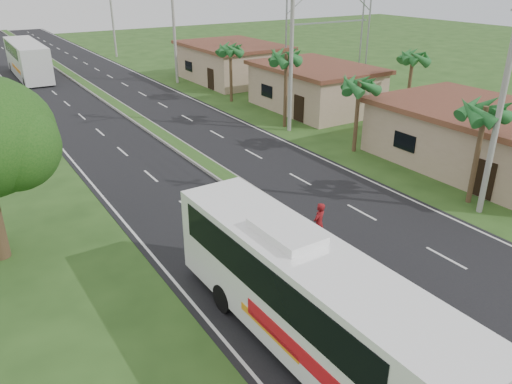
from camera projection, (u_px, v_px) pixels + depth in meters
ground at (385, 284)px, 18.91m from camera, size 180.00×180.00×0.00m
road_asphalt at (172, 143)px, 34.32m from camera, size 14.00×160.00×0.02m
median_strip at (172, 141)px, 34.28m from camera, size 1.20×160.00×0.18m
lane_edge_left at (72, 161)px, 31.05m from camera, size 0.12×160.00×0.01m
lane_edge_right at (254, 128)px, 37.60m from camera, size 0.12×160.00×0.01m
shop_near at (483, 137)px, 29.65m from camera, size 8.60×12.60×3.52m
shop_mid at (315, 87)px, 41.94m from camera, size 7.60×10.60×3.67m
shop_far at (232, 62)px, 52.70m from camera, size 8.60×11.60×3.82m
palm_verge_a at (485, 112)px, 23.68m from camera, size 2.40×2.40×5.45m
palm_verge_b at (359, 85)px, 30.97m from camera, size 2.40×2.40×5.05m
palm_verge_c at (286, 58)px, 35.75m from camera, size 2.40×2.40×5.85m
palm_verge_d at (230, 49)px, 43.17m from camera, size 2.40×2.40×5.25m
palm_behind_shop at (413, 57)px, 37.00m from camera, size 2.40×2.40×5.65m
utility_pole_a at (502, 98)px, 22.28m from camera, size 1.60×0.28×11.00m
utility_pole_b at (291, 43)px, 34.36m from camera, size 3.20×0.28×12.00m
utility_pole_c at (174, 26)px, 50.02m from camera, size 1.60×0.28×11.00m
utility_pole_d at (112, 15)px, 65.54m from camera, size 1.60×0.28×10.50m
billboard_lattice at (330, 14)px, 49.98m from camera, size 10.18×1.18×12.07m
coach_bus_main at (308, 294)px, 14.82m from camera, size 2.72×11.94×3.84m
coach_bus_far at (27, 58)px, 54.07m from camera, size 3.04×12.94×3.76m
motorcyclist at (318, 236)px, 20.55m from camera, size 1.82×1.06×2.37m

